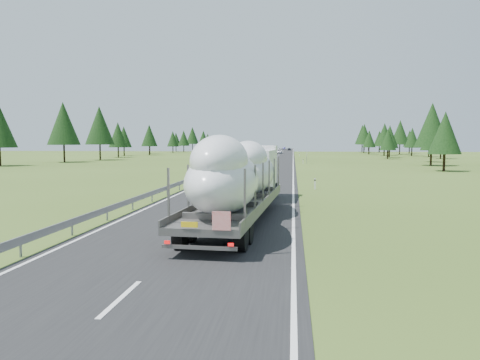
# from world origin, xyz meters

# --- Properties ---
(ground) EXTENTS (400.00, 400.00, 0.00)m
(ground) POSITION_xyz_m (0.00, 0.00, 0.00)
(ground) COLOR #3A521B
(ground) RESTS_ON ground
(road_surface) EXTENTS (10.00, 400.00, 0.02)m
(road_surface) POSITION_xyz_m (0.00, 100.00, 0.01)
(road_surface) COLOR black
(road_surface) RESTS_ON ground
(guardrail) EXTENTS (0.10, 400.00, 0.76)m
(guardrail) POSITION_xyz_m (-5.30, 99.94, 0.60)
(guardrail) COLOR slate
(guardrail) RESTS_ON ground
(marker_posts) EXTENTS (0.13, 350.08, 1.00)m
(marker_posts) POSITION_xyz_m (6.50, 155.00, 0.54)
(marker_posts) COLOR silver
(marker_posts) RESTS_ON ground
(highway_sign) EXTENTS (0.08, 0.90, 2.60)m
(highway_sign) POSITION_xyz_m (7.20, 80.00, 1.81)
(highway_sign) COLOR slate
(highway_sign) RESTS_ON ground
(tree_line_right) EXTENTS (27.17, 275.64, 11.74)m
(tree_line_right) POSITION_xyz_m (38.80, 95.74, 6.63)
(tree_line_right) COLOR black
(tree_line_right) RESTS_ON ground
(tree_line_left) EXTENTS (13.24, 274.60, 12.58)m
(tree_line_left) POSITION_xyz_m (-43.44, 91.61, 6.98)
(tree_line_left) COLOR black
(tree_line_left) RESTS_ON ground
(boat_truck) EXTENTS (3.92, 21.28, 4.49)m
(boat_truck) POSITION_xyz_m (1.77, 13.76, 2.42)
(boat_truck) COLOR silver
(boat_truck) RESTS_ON ground
(distant_van) EXTENTS (2.89, 5.70, 1.55)m
(distant_van) POSITION_xyz_m (-0.74, 159.76, 0.77)
(distant_van) COLOR white
(distant_van) RESTS_ON ground
(distant_car_dark) EXTENTS (1.72, 4.00, 1.35)m
(distant_car_dark) POSITION_xyz_m (2.61, 228.03, 0.67)
(distant_car_dark) COLOR black
(distant_car_dark) RESTS_ON ground
(distant_car_blue) EXTENTS (1.78, 4.66, 1.52)m
(distant_car_blue) POSITION_xyz_m (-0.57, 256.07, 0.76)
(distant_car_blue) COLOR #1B1D4C
(distant_car_blue) RESTS_ON ground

